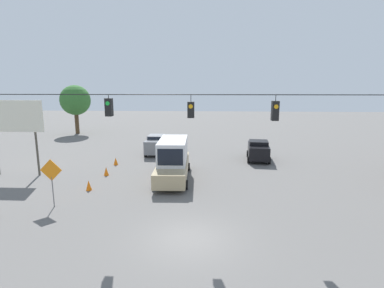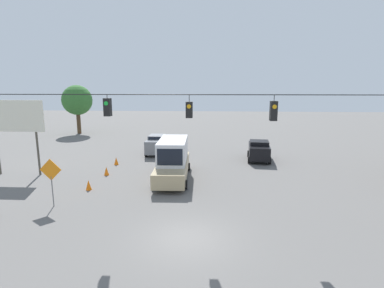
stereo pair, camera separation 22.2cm
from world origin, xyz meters
name	(u,v)px [view 2 (the right image)]	position (x,y,z in m)	size (l,w,h in m)	color
ground_plane	(187,238)	(0.00, 0.00, 0.00)	(140.00, 140.00, 0.00)	#605E5B
overhead_signal_span	(190,138)	(-0.03, -1.73, 4.41)	(21.17, 0.38, 7.12)	slate
sedan_grey_withflow_far	(157,144)	(4.42, -17.26, 1.02)	(2.04, 4.23, 1.96)	slate
box_truck_tan_withflow_mid	(173,160)	(1.77, -9.07, 1.46)	(2.56, 7.13, 2.97)	tan
sedan_black_oncoming_far	(259,150)	(-5.60, -15.12, 0.97)	(2.36, 4.05, 1.87)	black
traffic_cone_nearest	(89,185)	(7.14, -6.13, 0.34)	(0.39, 0.39, 0.68)	orange
traffic_cone_second	(106,171)	(7.09, -9.51, 0.34)	(0.39, 0.39, 0.68)	orange
traffic_cone_third	(116,161)	(7.31, -12.68, 0.34)	(0.39, 0.39, 0.68)	orange
roadside_billboard	(14,120)	(14.02, -9.31, 4.31)	(4.68, 0.16, 5.85)	#4C473D
work_zone_sign	(51,173)	(8.07, -3.28, 1.99)	(1.27, 0.06, 2.84)	slate
tree_horizon_left	(77,100)	(18.26, -29.80, 4.84)	(4.28, 4.28, 7.02)	#4C3823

